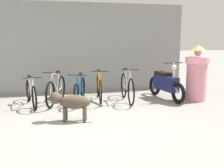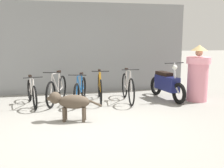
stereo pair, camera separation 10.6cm
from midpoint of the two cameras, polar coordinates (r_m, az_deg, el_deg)
ground_plane at (r=5.09m, az=-4.08°, el=-9.76°), size 60.00×60.00×0.00m
shop_wall_back at (r=8.39m, az=-7.64°, el=7.71°), size 7.18×0.20×2.81m
bicycle_0 at (r=7.05m, az=-16.63°, el=-1.87°), size 0.50×1.60×0.79m
bicycle_1 at (r=7.10m, az=-11.47°, el=-1.29°), size 0.61×1.61×0.88m
bicycle_2 at (r=7.06m, az=-6.49°, el=-1.44°), size 0.57×1.64×0.82m
bicycle_3 at (r=7.27m, az=-2.26°, el=-0.79°), size 0.46×1.66×0.88m
bicycle_4 at (r=7.18m, az=3.87°, el=-0.80°), size 0.46×1.69×0.93m
motorcycle at (r=7.59m, az=12.21°, el=-0.05°), size 0.58×1.77×1.08m
stray_dog at (r=5.51m, az=-8.55°, el=-3.83°), size 1.14×0.48×0.62m
person_in_robes at (r=7.57m, az=18.58°, el=2.13°), size 0.67×0.67×1.54m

